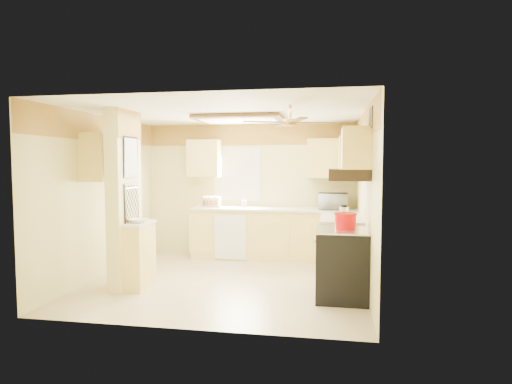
% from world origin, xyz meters
% --- Properties ---
extents(floor, '(4.00, 4.00, 0.00)m').
position_xyz_m(floor, '(0.00, 0.00, 0.00)').
color(floor, tan).
rests_on(floor, ground).
extents(ceiling, '(4.00, 4.00, 0.00)m').
position_xyz_m(ceiling, '(0.00, 0.00, 2.50)').
color(ceiling, white).
rests_on(ceiling, wall_back).
extents(wall_back, '(4.00, 0.00, 4.00)m').
position_xyz_m(wall_back, '(0.00, 1.90, 1.25)').
color(wall_back, '#DFD288').
rests_on(wall_back, floor).
extents(wall_front, '(4.00, 0.00, 4.00)m').
position_xyz_m(wall_front, '(0.00, -1.90, 1.25)').
color(wall_front, '#DFD288').
rests_on(wall_front, floor).
extents(wall_left, '(0.00, 3.80, 3.80)m').
position_xyz_m(wall_left, '(-2.00, 0.00, 1.25)').
color(wall_left, '#DFD288').
rests_on(wall_left, floor).
extents(wall_right, '(0.00, 3.80, 3.80)m').
position_xyz_m(wall_right, '(2.00, 0.00, 1.25)').
color(wall_right, '#DFD288').
rests_on(wall_right, floor).
extents(wallpaper_border, '(4.00, 0.02, 0.40)m').
position_xyz_m(wallpaper_border, '(0.00, 1.88, 2.30)').
color(wallpaper_border, gold).
rests_on(wallpaper_border, wall_back).
extents(partition_column, '(0.20, 0.70, 2.50)m').
position_xyz_m(partition_column, '(-1.35, -0.55, 1.25)').
color(partition_column, '#DFD288').
rests_on(partition_column, floor).
extents(partition_ledge, '(0.25, 0.55, 0.90)m').
position_xyz_m(partition_ledge, '(-1.13, -0.55, 0.45)').
color(partition_ledge, '#E4CF6D').
rests_on(partition_ledge, floor).
extents(ledge_top, '(0.28, 0.58, 0.04)m').
position_xyz_m(ledge_top, '(-1.13, -0.55, 0.92)').
color(ledge_top, silver).
rests_on(ledge_top, partition_ledge).
extents(lower_cabinets_back, '(3.00, 0.60, 0.90)m').
position_xyz_m(lower_cabinets_back, '(0.50, 1.60, 0.45)').
color(lower_cabinets_back, '#E4CF6D').
rests_on(lower_cabinets_back, floor).
extents(lower_cabinets_right, '(0.60, 1.40, 0.90)m').
position_xyz_m(lower_cabinets_right, '(1.70, 0.60, 0.45)').
color(lower_cabinets_right, '#E4CF6D').
rests_on(lower_cabinets_right, floor).
extents(countertop_back, '(3.04, 0.64, 0.04)m').
position_xyz_m(countertop_back, '(0.50, 1.59, 0.92)').
color(countertop_back, silver).
rests_on(countertop_back, lower_cabinets_back).
extents(countertop_right, '(0.64, 1.44, 0.04)m').
position_xyz_m(countertop_right, '(1.69, 0.60, 0.92)').
color(countertop_right, silver).
rests_on(countertop_right, lower_cabinets_right).
extents(dishwasher_panel, '(0.58, 0.02, 0.80)m').
position_xyz_m(dishwasher_panel, '(-0.25, 1.29, 0.43)').
color(dishwasher_panel, white).
rests_on(dishwasher_panel, lower_cabinets_back).
extents(window, '(0.92, 0.02, 1.02)m').
position_xyz_m(window, '(-0.25, 1.89, 1.55)').
color(window, white).
rests_on(window, wall_back).
extents(upper_cab_back_left, '(0.60, 0.35, 0.70)m').
position_xyz_m(upper_cab_back_left, '(-0.85, 1.72, 1.85)').
color(upper_cab_back_left, '#E4CF6D').
rests_on(upper_cab_back_left, wall_back).
extents(upper_cab_back_right, '(0.90, 0.35, 0.70)m').
position_xyz_m(upper_cab_back_right, '(1.55, 1.72, 1.85)').
color(upper_cab_back_right, '#E4CF6D').
rests_on(upper_cab_back_right, wall_back).
extents(upper_cab_right, '(0.35, 1.00, 0.70)m').
position_xyz_m(upper_cab_right, '(1.82, 1.25, 1.85)').
color(upper_cab_right, '#E4CF6D').
rests_on(upper_cab_right, wall_right).
extents(upper_cab_left_wall, '(0.35, 0.75, 0.70)m').
position_xyz_m(upper_cab_left_wall, '(-1.82, -0.25, 1.85)').
color(upper_cab_left_wall, '#E4CF6D').
rests_on(upper_cab_left_wall, wall_left).
extents(upper_cab_over_stove, '(0.35, 0.76, 0.52)m').
position_xyz_m(upper_cab_over_stove, '(1.82, -0.55, 1.95)').
color(upper_cab_over_stove, '#E4CF6D').
rests_on(upper_cab_over_stove, wall_right).
extents(stove, '(0.68, 0.77, 0.92)m').
position_xyz_m(stove, '(1.67, -0.55, 0.46)').
color(stove, black).
rests_on(stove, floor).
extents(range_hood, '(0.50, 0.76, 0.14)m').
position_xyz_m(range_hood, '(1.74, -0.55, 1.62)').
color(range_hood, black).
rests_on(range_hood, upper_cab_over_stove).
extents(poster_menu, '(0.02, 0.42, 0.57)m').
position_xyz_m(poster_menu, '(-1.24, -0.55, 1.85)').
color(poster_menu, black).
rests_on(poster_menu, partition_column).
extents(poster_nashville, '(0.02, 0.42, 0.57)m').
position_xyz_m(poster_nashville, '(-1.24, -0.55, 1.20)').
color(poster_nashville, black).
rests_on(poster_nashville, partition_column).
extents(ceiling_light_panel, '(1.35, 0.95, 0.06)m').
position_xyz_m(ceiling_light_panel, '(0.10, 0.50, 2.46)').
color(ceiling_light_panel, brown).
rests_on(ceiling_light_panel, ceiling).
extents(ceiling_fan, '(1.15, 1.15, 0.26)m').
position_xyz_m(ceiling_fan, '(1.00, -0.70, 2.29)').
color(ceiling_fan, gold).
rests_on(ceiling_fan, ceiling).
extents(vent_grate, '(0.02, 0.40, 0.25)m').
position_xyz_m(vent_grate, '(1.98, -0.90, 2.30)').
color(vent_grate, black).
rests_on(vent_grate, wall_right).
extents(microwave, '(0.52, 0.36, 0.29)m').
position_xyz_m(microwave, '(1.57, 1.58, 1.08)').
color(microwave, white).
rests_on(microwave, countertop_back).
extents(bowl, '(0.27, 0.27, 0.06)m').
position_xyz_m(bowl, '(-1.10, -0.63, 0.97)').
color(bowl, white).
rests_on(bowl, ledge_top).
extents(dutch_oven, '(0.30, 0.30, 0.20)m').
position_xyz_m(dutch_oven, '(1.71, -0.47, 1.02)').
color(dutch_oven, '#C90707').
rests_on(dutch_oven, stove).
extents(kettle, '(0.13, 0.13, 0.21)m').
position_xyz_m(kettle, '(1.72, 0.27, 1.04)').
color(kettle, silver).
rests_on(kettle, countertop_right).
extents(dish_rack, '(0.37, 0.29, 0.20)m').
position_xyz_m(dish_rack, '(-0.68, 1.60, 1.01)').
color(dish_rack, tan).
rests_on(dish_rack, countertop_back).
extents(utensil_crock, '(0.10, 0.10, 0.19)m').
position_xyz_m(utensil_crock, '(-0.08, 1.74, 1.00)').
color(utensil_crock, white).
rests_on(utensil_crock, countertop_back).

